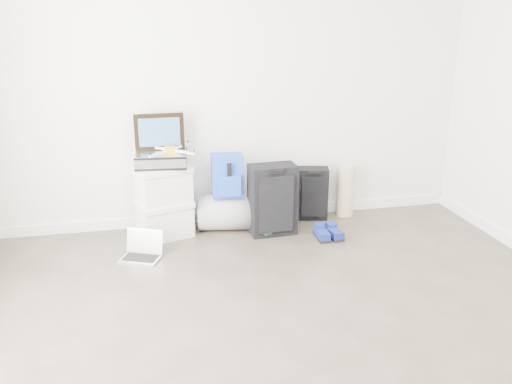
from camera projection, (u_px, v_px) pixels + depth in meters
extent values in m
plane|color=#362D27|center=(317.00, 373.00, 3.13)|extent=(5.00, 5.00, 0.00)
cube|color=white|center=(236.00, 83.00, 5.01)|extent=(4.50, 0.02, 2.70)
cube|color=white|center=(237.00, 215.00, 5.41)|extent=(4.50, 0.02, 0.10)
cube|color=silver|center=(165.00, 220.00, 5.00)|extent=(0.53, 0.47, 0.29)
cube|color=silver|center=(164.00, 204.00, 4.95)|extent=(0.56, 0.50, 0.04)
cube|color=silver|center=(163.00, 186.00, 4.90)|extent=(0.53, 0.47, 0.29)
cube|color=silver|center=(162.00, 169.00, 4.84)|extent=(0.56, 0.50, 0.04)
cube|color=#B2B2B7|center=(161.00, 159.00, 4.82)|extent=(0.47, 0.37, 0.13)
cube|color=black|center=(159.00, 132.00, 4.84)|extent=(0.44, 0.03, 0.33)
cube|color=#23468C|center=(159.00, 132.00, 4.82)|extent=(0.36, 0.01, 0.25)
cube|color=gold|center=(170.00, 150.00, 4.79)|extent=(0.10, 0.10, 0.05)
cube|color=white|center=(180.00, 147.00, 4.90)|extent=(0.20, 0.21, 0.02)
cube|color=white|center=(158.00, 148.00, 4.85)|extent=(0.21, 0.20, 0.02)
cube|color=white|center=(160.00, 153.00, 4.68)|extent=(0.20, 0.21, 0.02)
cube|color=white|center=(182.00, 152.00, 4.72)|extent=(0.21, 0.20, 0.02)
cylinder|color=#9B9EA3|center=(228.00, 212.00, 5.14)|extent=(0.60, 0.43, 0.34)
cube|color=#1A26AC|center=(227.00, 175.00, 5.00)|extent=(0.30, 0.19, 0.40)
cube|color=#1A26AC|center=(229.00, 186.00, 4.94)|extent=(0.21, 0.07, 0.19)
cube|color=black|center=(273.00, 199.00, 5.00)|extent=(0.44, 0.27, 0.66)
cube|color=black|center=(276.00, 204.00, 4.87)|extent=(0.32, 0.05, 0.53)
cube|color=black|center=(277.00, 172.00, 4.78)|extent=(0.13, 0.03, 0.03)
cube|color=#13341B|center=(270.00, 213.00, 5.05)|extent=(0.33, 0.27, 0.39)
cube|color=#13341B|center=(273.00, 223.00, 4.98)|extent=(0.21, 0.14, 0.19)
cube|color=black|center=(311.00, 193.00, 5.39)|extent=(0.37, 0.26, 0.52)
cube|color=black|center=(314.00, 197.00, 5.29)|extent=(0.25, 0.09, 0.41)
cube|color=black|center=(315.00, 173.00, 5.22)|extent=(0.12, 0.05, 0.02)
cube|color=black|center=(322.00, 237.00, 4.97)|extent=(0.11, 0.26, 0.02)
cube|color=navy|center=(322.00, 233.00, 4.96)|extent=(0.10, 0.25, 0.06)
cube|color=black|center=(333.00, 236.00, 4.99)|extent=(0.13, 0.26, 0.02)
cube|color=navy|center=(333.00, 232.00, 4.98)|extent=(0.13, 0.25, 0.06)
cylinder|color=#C1B088|center=(345.00, 190.00, 5.47)|extent=(0.17, 0.17, 0.52)
cube|color=#B3B4B8|center=(141.00, 259.00, 4.55)|extent=(0.39, 0.34, 0.02)
cube|color=black|center=(140.00, 258.00, 4.55)|extent=(0.32, 0.25, 0.00)
cube|color=black|center=(145.00, 241.00, 4.62)|extent=(0.30, 0.14, 0.21)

